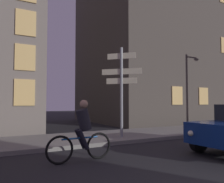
{
  "coord_description": "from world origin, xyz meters",
  "views": [
    {
      "loc": [
        -3.51,
        -2.09,
        1.53
      ],
      "look_at": [
        1.01,
        6.37,
        2.01
      ],
      "focal_mm": 36.6,
      "sensor_mm": 36.0,
      "label": 1
    }
  ],
  "objects": [
    {
      "name": "sidewalk_kerb",
      "position": [
        0.0,
        6.73,
        0.07
      ],
      "size": [
        40.0,
        3.13,
        0.14
      ],
      "primitive_type": "cube",
      "color": "gray",
      "rests_on": "ground_plane"
    },
    {
      "name": "signpost",
      "position": [
        1.24,
        5.97,
        2.31
      ],
      "size": [
        1.22,
        1.22,
        3.68
      ],
      "color": "gray",
      "rests_on": "sidewalk_kerb"
    },
    {
      "name": "cyclist",
      "position": [
        -1.36,
        3.61,
        0.75
      ],
      "size": [
        1.82,
        0.34,
        1.61
      ],
      "color": "black",
      "rests_on": "ground_plane"
    },
    {
      "name": "building_right_block",
      "position": [
        9.79,
        13.85,
        9.34
      ],
      "size": [
        12.43,
        9.57,
        18.69
      ],
      "color": "#4C443D",
      "rests_on": "ground_plane"
    }
  ]
}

